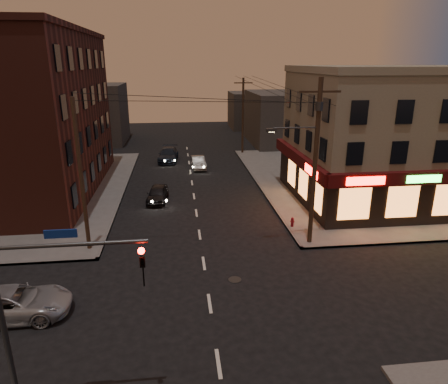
{
  "coord_description": "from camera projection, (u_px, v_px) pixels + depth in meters",
  "views": [
    {
      "loc": [
        -1.25,
        -16.34,
        10.95
      ],
      "look_at": [
        1.54,
        7.16,
        3.2
      ],
      "focal_mm": 32.0,
      "sensor_mm": 36.0,
      "label": 1
    }
  ],
  "objects": [
    {
      "name": "brick_apartment",
      "position": [
        16.0,
        116.0,
        33.2
      ],
      "size": [
        12.0,
        20.0,
        13.0
      ],
      "primitive_type": "cube",
      "color": "#4A1F18",
      "rests_on": "sidewalk_nw"
    },
    {
      "name": "traffic_signal",
      "position": [
        36.0,
        304.0,
        11.76
      ],
      "size": [
        4.49,
        0.32,
        6.47
      ],
      "color": "#333538",
      "rests_on": "ground"
    },
    {
      "name": "bg_building_ne_b",
      "position": [
        254.0,
        110.0,
        68.45
      ],
      "size": [
        8.0,
        8.0,
        6.0
      ],
      "primitive_type": "cube",
      "color": "#3F3D3A",
      "rests_on": "ground"
    },
    {
      "name": "ground",
      "position": [
        210.0,
        303.0,
        18.96
      ],
      "size": [
        120.0,
        120.0,
        0.0
      ],
      "primitive_type": "plane",
      "color": "black",
      "rests_on": "ground"
    },
    {
      "name": "sidewalk_ne",
      "position": [
        377.0,
        179.0,
        38.89
      ],
      "size": [
        24.0,
        28.0,
        0.15
      ],
      "primitive_type": "cube",
      "color": "#514F4C",
      "rests_on": "ground"
    },
    {
      "name": "utility_pole_main",
      "position": [
        314.0,
        154.0,
        23.39
      ],
      "size": [
        4.2,
        0.44,
        10.0
      ],
      "color": "#382619",
      "rests_on": "sidewalk_ne"
    },
    {
      "name": "suv_cross",
      "position": [
        13.0,
        303.0,
        17.77
      ],
      "size": [
        5.06,
        2.4,
        1.39
      ],
      "primitive_type": "imported",
      "rotation": [
        0.0,
        0.0,
        1.59
      ],
      "color": "#9A9DA2",
      "rests_on": "ground"
    },
    {
      "name": "fire_hydrant",
      "position": [
        292.0,
        221.0,
        27.35
      ],
      "size": [
        0.3,
        0.3,
        0.66
      ],
      "rotation": [
        0.0,
        0.0,
        -0.32
      ],
      "color": "maroon",
      "rests_on": "sidewalk_ne"
    },
    {
      "name": "sedan_near",
      "position": [
        158.0,
        194.0,
        32.65
      ],
      "size": [
        1.92,
        3.95,
        1.3
      ],
      "primitive_type": "imported",
      "rotation": [
        0.0,
        0.0,
        -0.11
      ],
      "color": "black",
      "rests_on": "ground"
    },
    {
      "name": "sedan_mid",
      "position": [
        198.0,
        162.0,
        42.81
      ],
      "size": [
        1.55,
        4.0,
        1.3
      ],
      "primitive_type": "imported",
      "rotation": [
        0.0,
        0.0,
        0.05
      ],
      "color": "#63615C",
      "rests_on": "ground"
    },
    {
      "name": "utility_pole_west",
      "position": [
        81.0,
        177.0,
        22.89
      ],
      "size": [
        0.24,
        0.24,
        9.0
      ],
      "primitive_type": "cylinder",
      "color": "#382619",
      "rests_on": "sidewalk_nw"
    },
    {
      "name": "bg_building_ne_a",
      "position": [
        287.0,
        118.0,
        55.3
      ],
      "size": [
        10.0,
        12.0,
        7.0
      ],
      "primitive_type": "cube",
      "color": "#3F3D3A",
      "rests_on": "ground"
    },
    {
      "name": "pizza_building",
      "position": [
        394.0,
        135.0,
        31.76
      ],
      "size": [
        15.85,
        12.85,
        10.5
      ],
      "color": "gray",
      "rests_on": "sidewalk_ne"
    },
    {
      "name": "utility_pole_far",
      "position": [
        243.0,
        116.0,
        48.48
      ],
      "size": [
        0.26,
        0.26,
        9.0
      ],
      "primitive_type": "cylinder",
      "color": "#382619",
      "rests_on": "sidewalk_ne"
    },
    {
      "name": "sedan_far",
      "position": [
        168.0,
        155.0,
        45.91
      ],
      "size": [
        2.49,
        5.27,
        1.49
      ],
      "primitive_type": "imported",
      "rotation": [
        0.0,
        0.0,
        -0.08
      ],
      "color": "black",
      "rests_on": "ground"
    },
    {
      "name": "bg_building_nw",
      "position": [
        92.0,
        114.0,
        55.9
      ],
      "size": [
        9.0,
        10.0,
        8.0
      ],
      "primitive_type": "cube",
      "color": "#3F3D3A",
      "rests_on": "ground"
    }
  ]
}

